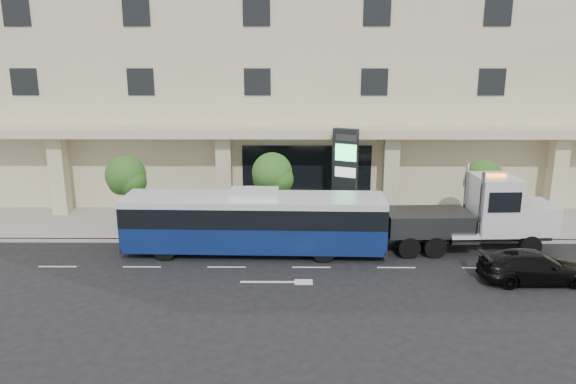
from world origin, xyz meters
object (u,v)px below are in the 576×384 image
city_bus (254,221)px  signage_pylon (345,177)px  black_sedan (534,267)px  tow_truck (476,216)px

city_bus → signage_pylon: 6.52m
city_bus → black_sedan: (12.53, -3.43, -0.96)m
signage_pylon → black_sedan: bearing=-19.9°
black_sedan → signage_pylon: bearing=44.0°
tow_truck → black_sedan: 4.35m
city_bus → tow_truck: bearing=4.3°
tow_truck → signage_pylon: 7.39m
black_sedan → signage_pylon: 11.06m
black_sedan → signage_pylon: signage_pylon is taller
tow_truck → black_sedan: size_ratio=1.98×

